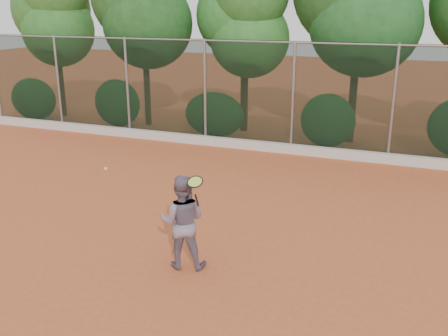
% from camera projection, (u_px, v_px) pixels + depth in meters
% --- Properties ---
extents(ground, '(80.00, 80.00, 0.00)m').
position_uv_depth(ground, '(206.00, 242.00, 9.96)').
color(ground, '#BF562D').
rests_on(ground, ground).
extents(concrete_curb, '(24.00, 0.20, 0.30)m').
position_uv_depth(concrete_curb, '(289.00, 149.00, 15.97)').
color(concrete_curb, beige).
rests_on(concrete_curb, ground).
extents(tennis_player, '(0.99, 0.86, 1.73)m').
position_uv_depth(tennis_player, '(182.00, 222.00, 8.78)').
color(tennis_player, slate).
rests_on(tennis_player, ground).
extents(chainlink_fence, '(24.09, 0.09, 3.50)m').
position_uv_depth(chainlink_fence, '(293.00, 95.00, 15.61)').
color(chainlink_fence, black).
rests_on(chainlink_fence, ground).
extents(foliage_backdrop, '(23.70, 3.63, 7.55)m').
position_uv_depth(foliage_backdrop, '(294.00, 9.00, 16.77)').
color(foliage_backdrop, '#3F2D18').
rests_on(foliage_backdrop, ground).
extents(tennis_racket, '(0.29, 0.28, 0.56)m').
position_uv_depth(tennis_racket, '(195.00, 184.00, 8.26)').
color(tennis_racket, black).
rests_on(tennis_racket, ground).
extents(tennis_ball_in_flight, '(0.07, 0.07, 0.07)m').
position_uv_depth(tennis_ball_in_flight, '(106.00, 169.00, 9.67)').
color(tennis_ball_in_flight, '#D9F337').
rests_on(tennis_ball_in_flight, ground).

